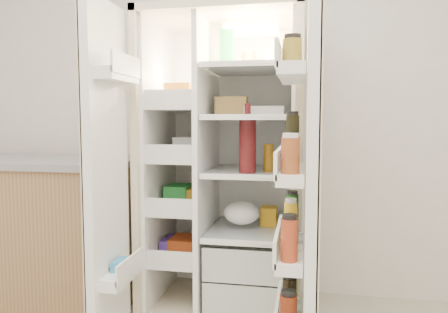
# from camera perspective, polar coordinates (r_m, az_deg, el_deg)

# --- Properties ---
(wall_back) EXTENTS (4.00, 0.02, 2.70)m
(wall_back) POSITION_cam_1_polar(r_m,az_deg,el_deg) (2.94, 2.42, 8.14)
(wall_back) COLOR white
(wall_back) RESTS_ON floor
(refrigerator) EXTENTS (0.92, 0.70, 1.80)m
(refrigerator) POSITION_cam_1_polar(r_m,az_deg,el_deg) (2.63, 0.74, -4.70)
(refrigerator) COLOR beige
(refrigerator) RESTS_ON floor
(freezer_door) EXTENTS (0.15, 0.40, 1.72)m
(freezer_door) POSITION_cam_1_polar(r_m,az_deg,el_deg) (2.20, -15.43, -2.90)
(freezer_door) COLOR white
(freezer_door) RESTS_ON floor
(fridge_door) EXTENTS (0.17, 0.58, 1.72)m
(fridge_door) POSITION_cam_1_polar(r_m,az_deg,el_deg) (1.89, 11.09, -4.74)
(fridge_door) COLOR white
(fridge_door) RESTS_ON floor
(kitchen_counter) EXTENTS (1.29, 0.68, 0.93)m
(kitchen_counter) POSITION_cam_1_polar(r_m,az_deg,el_deg) (3.09, -23.18, -8.87)
(kitchen_counter) COLOR #9D724E
(kitchen_counter) RESTS_ON floor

